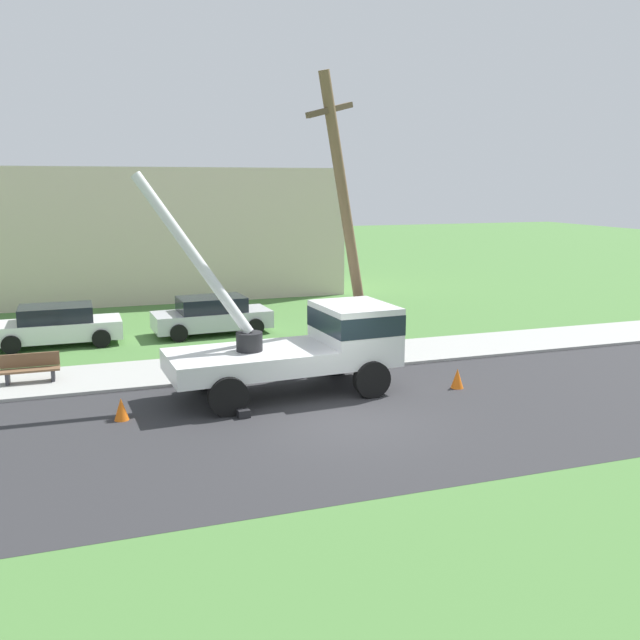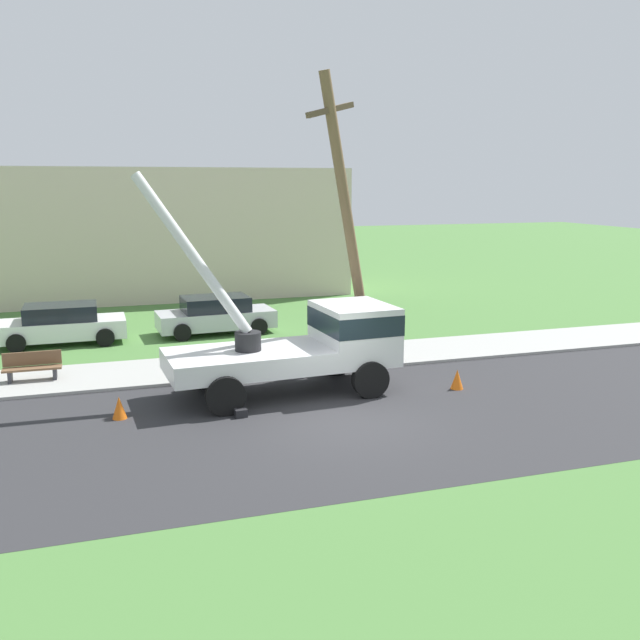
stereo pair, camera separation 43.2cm
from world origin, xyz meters
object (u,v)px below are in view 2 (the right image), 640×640
at_px(traffic_cone_ahead, 457,379).
at_px(utility_truck, 311,341).
at_px(traffic_cone_behind, 119,408).
at_px(leaning_utility_pole, 348,222).
at_px(parked_sedan_silver, 216,315).
at_px(parked_sedan_white, 62,324).
at_px(park_bench, 32,367).

bearing_deg(traffic_cone_ahead, utility_truck, 163.66).
bearing_deg(traffic_cone_ahead, traffic_cone_behind, 178.10).
bearing_deg(leaning_utility_pole, parked_sedan_silver, 115.40).
height_order(traffic_cone_ahead, parked_sedan_white, parked_sedan_white).
xyz_separation_m(traffic_cone_ahead, traffic_cone_behind, (-9.10, 0.30, 0.00)).
relative_size(traffic_cone_behind, parked_sedan_white, 0.13).
height_order(traffic_cone_ahead, park_bench, park_bench).
xyz_separation_m(traffic_cone_behind, park_bench, (-2.28, 3.95, 0.18)).
xyz_separation_m(leaning_utility_pole, traffic_cone_behind, (-6.90, -2.70, -4.26)).
bearing_deg(utility_truck, parked_sedan_silver, 98.96).
height_order(utility_truck, leaning_utility_pole, leaning_utility_pole).
relative_size(utility_truck, traffic_cone_behind, 12.31).
xyz_separation_m(traffic_cone_behind, parked_sedan_white, (-1.69, 8.98, 0.43)).
relative_size(utility_truck, parked_sedan_silver, 1.53).
xyz_separation_m(parked_sedan_white, park_bench, (-0.59, -5.03, -0.25)).
bearing_deg(parked_sedan_white, traffic_cone_behind, -79.36).
relative_size(leaning_utility_pole, parked_sedan_white, 2.00).
bearing_deg(leaning_utility_pole, parked_sedan_white, 143.79).
bearing_deg(parked_sedan_silver, leaning_utility_pole, -64.60).
xyz_separation_m(traffic_cone_behind, parked_sedan_silver, (3.87, 9.09, 0.43)).
bearing_deg(parked_sedan_white, parked_sedan_silver, 1.07).
bearing_deg(leaning_utility_pole, traffic_cone_behind, -158.66).
xyz_separation_m(traffic_cone_ahead, parked_sedan_silver, (-5.23, 9.39, 0.43)).
distance_m(utility_truck, parked_sedan_silver, 8.37).
bearing_deg(traffic_cone_ahead, park_bench, 159.50).
xyz_separation_m(utility_truck, parked_sedan_white, (-6.85, 8.13, -0.70)).
relative_size(parked_sedan_silver, park_bench, 2.81).
xyz_separation_m(traffic_cone_ahead, park_bench, (-11.38, 4.25, 0.18)).
height_order(traffic_cone_ahead, traffic_cone_behind, same).
bearing_deg(traffic_cone_behind, utility_truck, 9.37).
xyz_separation_m(leaning_utility_pole, traffic_cone_ahead, (2.20, -3.00, -4.26)).
bearing_deg(parked_sedan_white, park_bench, -96.68).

